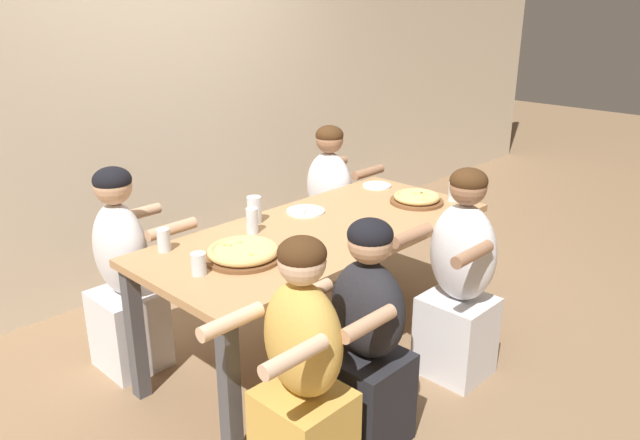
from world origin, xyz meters
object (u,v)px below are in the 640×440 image
(drinking_glass_a, at_px, (252,221))
(drinking_glass_e, at_px, (454,192))
(empty_plate_a, at_px, (377,186))
(drinking_glass_d, at_px, (164,240))
(drinking_glass_b, at_px, (254,211))
(empty_plate_b, at_px, (306,211))
(diner_near_midleft, at_px, (366,345))
(diner_far_right, at_px, (330,211))
(pizza_board_main, at_px, (243,253))
(drinking_glass_c, at_px, (199,264))
(pizza_board_second, at_px, (417,198))
(diner_far_left, at_px, (125,280))
(diner_near_left, at_px, (303,380))
(diner_near_midright, at_px, (460,285))

(drinking_glass_a, height_order, drinking_glass_e, drinking_glass_a)
(empty_plate_a, xyz_separation_m, drinking_glass_d, (-1.55, 0.06, 0.05))
(drinking_glass_b, xyz_separation_m, drinking_glass_e, (1.08, -0.56, -0.01))
(empty_plate_b, height_order, drinking_glass_b, drinking_glass_b)
(diner_near_midleft, xyz_separation_m, diner_far_right, (1.15, 1.30, 0.01))
(pizza_board_main, bearing_deg, drinking_glass_c, 178.45)
(pizza_board_second, distance_m, drinking_glass_c, 1.50)
(diner_near_midleft, bearing_deg, diner_far_left, 17.80)
(diner_far_left, distance_m, diner_near_left, 1.30)
(drinking_glass_b, height_order, diner_far_right, diner_far_right)
(pizza_board_main, bearing_deg, drinking_glass_e, -8.89)
(drinking_glass_a, xyz_separation_m, drinking_glass_e, (1.19, -0.45, -0.01))
(pizza_board_second, bearing_deg, pizza_board_main, 175.65)
(drinking_glass_c, xyz_separation_m, drinking_glass_e, (1.69, -0.23, 0.01))
(drinking_glass_d, height_order, diner_far_left, diner_far_left)
(diner_near_midleft, bearing_deg, diner_near_midright, -90.00)
(pizza_board_main, relative_size, drinking_glass_c, 3.64)
(empty_plate_a, distance_m, diner_near_left, 1.85)
(drinking_glass_c, relative_size, drinking_glass_e, 0.91)
(pizza_board_main, distance_m, diner_near_midleft, 0.72)
(drinking_glass_c, height_order, drinking_glass_e, drinking_glass_e)
(drinking_glass_e, bearing_deg, diner_near_left, -166.23)
(empty_plate_a, xyz_separation_m, diner_far_left, (-1.61, 0.38, -0.24))
(drinking_glass_c, relative_size, diner_near_midright, 0.09)
(empty_plate_a, bearing_deg, diner_near_left, -149.70)
(drinking_glass_d, xyz_separation_m, diner_far_right, (1.51, 0.32, -0.31))
(empty_plate_b, distance_m, diner_far_right, 0.80)
(diner_far_left, bearing_deg, empty_plate_a, 76.74)
(diner_near_midright, bearing_deg, empty_plate_a, -26.06)
(drinking_glass_c, bearing_deg, drinking_glass_d, 83.09)
(drinking_glass_e, height_order, diner_near_midleft, diner_near_midleft)
(drinking_glass_d, height_order, diner_near_left, diner_near_left)
(diner_far_right, bearing_deg, diner_near_midright, -17.50)
(drinking_glass_b, distance_m, drinking_glass_c, 0.69)
(empty_plate_a, xyz_separation_m, drinking_glass_a, (-1.10, -0.06, 0.06))
(diner_far_right, bearing_deg, pizza_board_second, -4.15)
(diner_near_midright, bearing_deg, diner_near_left, 90.00)
(drinking_glass_d, bearing_deg, drinking_glass_e, -19.28)
(pizza_board_second, xyz_separation_m, diner_near_midleft, (-1.10, -0.54, -0.29))
(pizza_board_second, height_order, drinking_glass_c, drinking_glass_c)
(drinking_glass_b, bearing_deg, pizza_board_second, -25.93)
(empty_plate_b, distance_m, drinking_glass_b, 0.33)
(pizza_board_second, bearing_deg, diner_near_midright, -123.30)
(pizza_board_main, relative_size, diner_far_left, 0.33)
(pizza_board_main, distance_m, diner_far_right, 1.49)
(drinking_glass_d, relative_size, diner_near_midleft, 0.10)
(diner_far_left, bearing_deg, drinking_glass_a, 49.50)
(drinking_glass_e, relative_size, diner_near_left, 0.10)
(empty_plate_a, xyz_separation_m, diner_near_left, (-1.58, -0.92, -0.26))
(drinking_glass_b, height_order, drinking_glass_d, drinking_glass_b)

